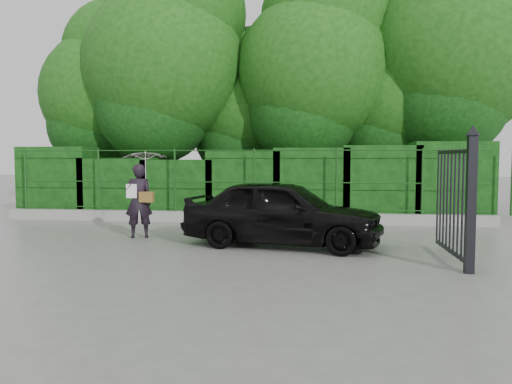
# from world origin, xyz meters

# --- Properties ---
(ground) EXTENTS (80.00, 80.00, 0.00)m
(ground) POSITION_xyz_m (0.00, 0.00, 0.00)
(ground) COLOR gray
(kerb) EXTENTS (14.00, 0.25, 0.30)m
(kerb) POSITION_xyz_m (0.00, 4.50, 0.15)
(kerb) COLOR #9E9E99
(kerb) RESTS_ON ground
(fence) EXTENTS (14.13, 0.06, 1.80)m
(fence) POSITION_xyz_m (0.22, 4.50, 1.20)
(fence) COLOR #174615
(fence) RESTS_ON kerb
(hedge) EXTENTS (14.20, 1.20, 2.30)m
(hedge) POSITION_xyz_m (0.20, 5.50, 1.04)
(hedge) COLOR black
(hedge) RESTS_ON ground
(trees) EXTENTS (17.10, 6.15, 8.08)m
(trees) POSITION_xyz_m (1.14, 7.74, 4.62)
(trees) COLOR black
(trees) RESTS_ON ground
(gate) EXTENTS (0.22, 2.33, 2.36)m
(gate) POSITION_xyz_m (4.60, -0.72, 1.19)
(gate) COLOR black
(gate) RESTS_ON ground
(woman) EXTENTS (1.01, 1.02, 2.02)m
(woman) POSITION_xyz_m (-1.81, 1.61, 1.33)
(woman) COLOR black
(woman) RESTS_ON ground
(car) EXTENTS (4.38, 2.43, 1.41)m
(car) POSITION_xyz_m (1.46, 0.92, 0.70)
(car) COLOR black
(car) RESTS_ON ground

